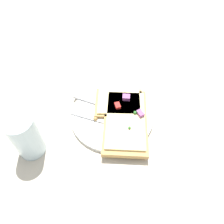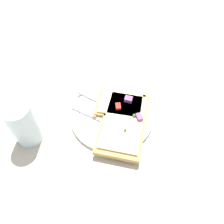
{
  "view_description": "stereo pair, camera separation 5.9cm",
  "coord_description": "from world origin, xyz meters",
  "px_view_note": "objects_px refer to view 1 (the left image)",
  "views": [
    {
      "loc": [
        0.07,
        -0.35,
        0.49
      ],
      "look_at": [
        0.0,
        0.0,
        0.02
      ],
      "focal_mm": 35.0,
      "sensor_mm": 36.0,
      "label": 1
    },
    {
      "loc": [
        0.13,
        -0.33,
        0.49
      ],
      "look_at": [
        0.0,
        0.0,
        0.02
      ],
      "focal_mm": 35.0,
      "sensor_mm": 36.0,
      "label": 2
    }
  ],
  "objects_px": {
    "plate": "(112,116)",
    "pizza_slice_main": "(126,121)",
    "fork": "(110,123)",
    "knife": "(99,103)",
    "pizza_slice_corner": "(119,103)",
    "drinking_glass": "(26,137)"
  },
  "relations": [
    {
      "from": "fork",
      "to": "drinking_glass",
      "type": "relative_size",
      "value": 1.72
    },
    {
      "from": "fork",
      "to": "pizza_slice_main",
      "type": "distance_m",
      "value": 0.04
    },
    {
      "from": "plate",
      "to": "knife",
      "type": "height_order",
      "value": "knife"
    },
    {
      "from": "fork",
      "to": "drinking_glass",
      "type": "distance_m",
      "value": 0.21
    },
    {
      "from": "fork",
      "to": "drinking_glass",
      "type": "xyz_separation_m",
      "value": [
        -0.17,
        -0.11,
        0.05
      ]
    },
    {
      "from": "plate",
      "to": "pizza_slice_corner",
      "type": "xyz_separation_m",
      "value": [
        0.01,
        0.03,
        0.02
      ]
    },
    {
      "from": "fork",
      "to": "pizza_slice_corner",
      "type": "bearing_deg",
      "value": 86.68
    },
    {
      "from": "plate",
      "to": "pizza_slice_corner",
      "type": "height_order",
      "value": "pizza_slice_corner"
    },
    {
      "from": "plate",
      "to": "drinking_glass",
      "type": "relative_size",
      "value": 1.88
    },
    {
      "from": "plate",
      "to": "fork",
      "type": "bearing_deg",
      "value": -89.53
    },
    {
      "from": "drinking_glass",
      "to": "fork",
      "type": "bearing_deg",
      "value": 31.72
    },
    {
      "from": "plate",
      "to": "knife",
      "type": "xyz_separation_m",
      "value": [
        -0.04,
        0.03,
        0.01
      ]
    },
    {
      "from": "knife",
      "to": "pizza_slice_corner",
      "type": "height_order",
      "value": "pizza_slice_corner"
    },
    {
      "from": "plate",
      "to": "knife",
      "type": "bearing_deg",
      "value": 146.4
    },
    {
      "from": "knife",
      "to": "drinking_glass",
      "type": "distance_m",
      "value": 0.22
    },
    {
      "from": "knife",
      "to": "pizza_slice_main",
      "type": "xyz_separation_m",
      "value": [
        0.08,
        -0.05,
        0.01
      ]
    },
    {
      "from": "pizza_slice_corner",
      "to": "drinking_glass",
      "type": "height_order",
      "value": "drinking_glass"
    },
    {
      "from": "knife",
      "to": "pizza_slice_main",
      "type": "bearing_deg",
      "value": -19.57
    },
    {
      "from": "pizza_slice_corner",
      "to": "pizza_slice_main",
      "type": "bearing_deg",
      "value": -73.33
    },
    {
      "from": "plate",
      "to": "pizza_slice_main",
      "type": "xyz_separation_m",
      "value": [
        0.04,
        -0.02,
        0.02
      ]
    },
    {
      "from": "plate",
      "to": "fork",
      "type": "height_order",
      "value": "fork"
    },
    {
      "from": "fork",
      "to": "knife",
      "type": "height_order",
      "value": "knife"
    }
  ]
}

